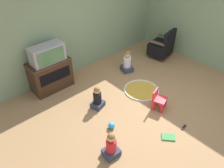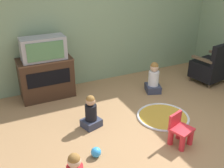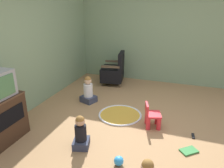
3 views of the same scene
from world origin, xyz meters
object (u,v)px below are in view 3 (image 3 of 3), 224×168
Objects in this scene: yellow_kid_chair at (152,117)px; remote_control at (193,136)px; black_armchair at (114,71)px; child_watching_center at (81,134)px; book at (189,151)px; toy_ball at (119,161)px; child_watching_left at (88,91)px.

remote_control is at bearing -114.21° from yellow_kid_chair.
yellow_kid_chair is (-1.90, -1.38, -0.15)m from black_armchair.
child_watching_center is 1.88m from remote_control.
child_watching_center reaches higher than book.
toy_ball is 1.11m from book.
yellow_kid_chair is at bearing 26.29° from black_armchair.
child_watching_left is 1.65m from child_watching_center.
black_armchair is 2.91m from remote_control.
child_watching_left is at bearing -15.99° from black_armchair.
black_armchair is 1.64× the size of child_watching_center.
child_watching_left is at bearing 36.32° from toy_ball.
toy_ball is at bearing -122.93° from child_watching_center.
remote_control is at bearing -78.59° from child_watching_center.
black_armchair is 5.71× the size of remote_control.
child_watching_center is at bearing 111.45° from remote_control.
book is at bearing -55.28° from toy_ball.
book is 1.93× the size of remote_control.
child_watching_left reaches higher than book.
yellow_kid_chair is 0.75m from remote_control.
child_watching_center is (-1.53, -0.60, -0.03)m from child_watching_left.
child_watching_center is at bearing -25.67° from book.
black_armchair is at bearing -76.96° from child_watching_left.
remote_control is at bearing -138.66° from book.
book is at bearing -91.22° from child_watching_center.
child_watching_center is (-2.86, -0.45, -0.11)m from black_armchair.
yellow_kid_chair is 3.29× the size of toy_ball.
yellow_kid_chair is 1.19m from toy_ball.
child_watching_center is at bearing -0.72° from black_armchair.
black_armchair is 1.33m from child_watching_left.
black_armchair reaches higher than toy_ball.
yellow_kid_chair is 0.84× the size of child_watching_center.
child_watching_left reaches higher than remote_control.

